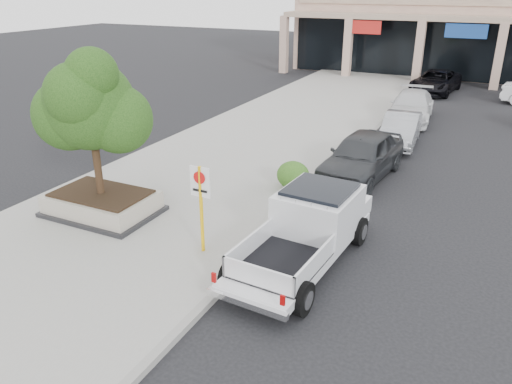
# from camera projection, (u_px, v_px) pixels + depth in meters

# --- Properties ---
(ground) EXTENTS (120.00, 120.00, 0.00)m
(ground) POSITION_uv_depth(u_px,v_px,m) (301.00, 285.00, 11.62)
(ground) COLOR black
(ground) RESTS_ON ground
(sidewalk) EXTENTS (8.00, 52.00, 0.15)m
(sidewalk) POSITION_uv_depth(u_px,v_px,m) (223.00, 167.00, 18.78)
(sidewalk) COLOR gray
(sidewalk) RESTS_ON ground
(curb) EXTENTS (0.20, 52.00, 0.15)m
(curb) POSITION_uv_depth(u_px,v_px,m) (322.00, 185.00, 17.19)
(curb) COLOR gray
(curb) RESTS_ON ground
(planter) EXTENTS (3.20, 2.20, 0.68)m
(planter) POSITION_uv_depth(u_px,v_px,m) (102.00, 203.00, 14.78)
(planter) COLOR black
(planter) RESTS_ON sidewalk
(planter_tree) EXTENTS (2.90, 2.55, 4.00)m
(planter_tree) POSITION_uv_depth(u_px,v_px,m) (97.00, 105.00, 13.71)
(planter_tree) COLOR #311F13
(planter_tree) RESTS_ON planter
(no_parking_sign) EXTENTS (0.55, 0.09, 2.30)m
(no_parking_sign) POSITION_uv_depth(u_px,v_px,m) (201.00, 198.00, 12.25)
(no_parking_sign) COLOR yellow
(no_parking_sign) RESTS_ON sidewalk
(hedge) EXTENTS (1.10, 0.99, 0.93)m
(hedge) POSITION_uv_depth(u_px,v_px,m) (293.00, 175.00, 16.52)
(hedge) COLOR #254F16
(hedge) RESTS_ON sidewalk
(pickup_truck) EXTENTS (2.41, 5.62, 1.73)m
(pickup_truck) POSITION_uv_depth(u_px,v_px,m) (302.00, 233.00, 12.16)
(pickup_truck) COLOR silver
(pickup_truck) RESTS_ON ground
(curb_car_a) EXTENTS (2.45, 4.99, 1.64)m
(curb_car_a) POSITION_uv_depth(u_px,v_px,m) (362.00, 156.00, 17.74)
(curb_car_a) COLOR #2F3134
(curb_car_a) RESTS_ON ground
(curb_car_b) EXTENTS (1.65, 4.13, 1.34)m
(curb_car_b) POSITION_uv_depth(u_px,v_px,m) (401.00, 129.00, 21.49)
(curb_car_b) COLOR #9B9DA2
(curb_car_b) RESTS_ON ground
(curb_car_c) EXTENTS (2.38, 5.07, 1.43)m
(curb_car_c) POSITION_uv_depth(u_px,v_px,m) (411.00, 106.00, 25.23)
(curb_car_c) COLOR silver
(curb_car_c) RESTS_ON ground
(curb_car_d) EXTENTS (2.89, 5.30, 1.41)m
(curb_car_d) POSITION_uv_depth(u_px,v_px,m) (435.00, 82.00, 31.53)
(curb_car_d) COLOR black
(curb_car_d) RESTS_ON ground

